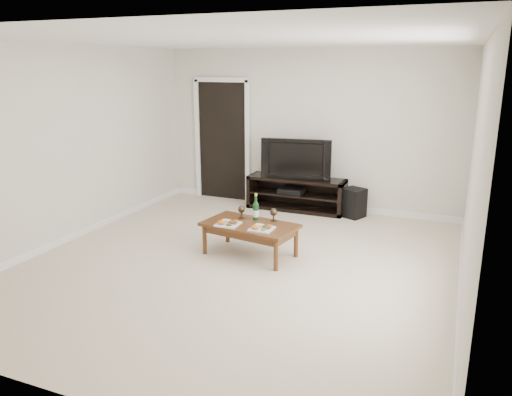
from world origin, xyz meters
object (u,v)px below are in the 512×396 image
object	(u,v)px
media_console	(296,194)
coffee_table	(250,239)
television	(297,158)
subwoofer	(354,203)

from	to	relation	value
media_console	coffee_table	bearing A→B (deg)	-87.38
media_console	coffee_table	world-z (taller)	media_console
television	subwoofer	xyz separation A→B (m)	(0.96, -0.03, -0.65)
television	subwoofer	world-z (taller)	television
television	coffee_table	size ratio (longest dim) A/B	0.98
coffee_table	media_console	bearing A→B (deg)	92.62
media_console	subwoofer	bearing A→B (deg)	-1.79
subwoofer	media_console	bearing A→B (deg)	-157.74
television	coffee_table	bearing A→B (deg)	-95.85
media_console	subwoofer	size ratio (longest dim) A/B	3.49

